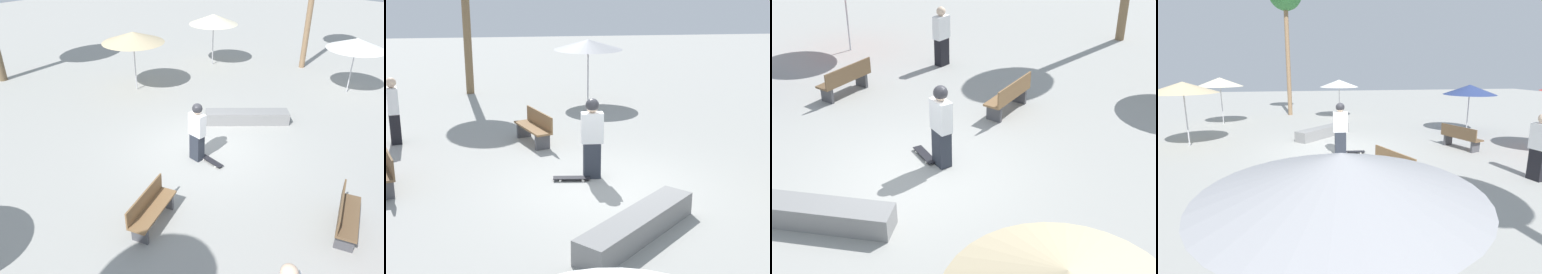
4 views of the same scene
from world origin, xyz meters
TOP-DOWN VIEW (x-y plane):
  - ground_plane at (0.00, 0.00)m, footprint 60.00×60.00m
  - skater_main at (0.54, 0.18)m, footprint 0.30×0.48m
  - skateboard at (0.40, 0.65)m, footprint 0.28×0.82m
  - concrete_ledge at (-2.39, -0.17)m, footprint 2.43×2.46m
  - bench_near at (0.41, 4.64)m, footprint 1.65×0.96m
  - bench_far at (3.28, 1.32)m, footprint 1.65×0.99m
  - shade_umbrella_tan at (-1.62, -5.37)m, footprint 2.51×2.51m
  - shade_umbrella_white at (-7.51, 1.16)m, footprint 2.28×2.28m
  - shade_umbrella_cream at (-6.30, -5.23)m, footprint 2.33×2.33m

SIDE VIEW (x-z plane):
  - ground_plane at x=0.00m, z-range 0.00..0.00m
  - skateboard at x=0.40m, z-range 0.02..0.09m
  - concrete_ledge at x=-2.39m, z-range 0.00..0.43m
  - bench_near at x=0.41m, z-range 0.00..0.85m
  - bench_far at x=3.28m, z-range 0.00..0.85m
  - skater_main at x=0.54m, z-range 0.07..1.86m
  - shade_umbrella_white at x=-7.51m, z-range 0.91..3.16m
  - shade_umbrella_cream at x=-6.30m, z-range 0.99..3.43m
  - shade_umbrella_tan at x=-1.62m, z-range 1.00..3.42m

